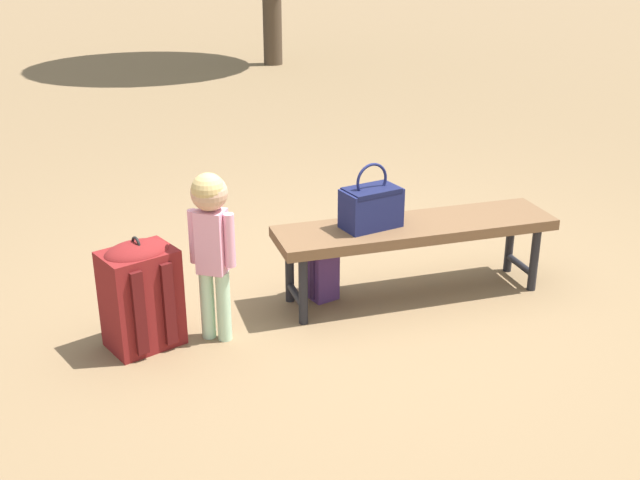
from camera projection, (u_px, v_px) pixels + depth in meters
ground_plane at (355, 302)px, 4.48m from camera, size 40.00×40.00×0.00m
park_bench at (415, 232)px, 4.41m from camera, size 1.64×0.64×0.45m
handbag at (371, 206)px, 4.29m from camera, size 0.36×0.29×0.37m
child_standing at (211, 231)px, 3.87m from camera, size 0.23×0.18×0.90m
backpack_large at (141, 292)px, 3.93m from camera, size 0.44×0.41×0.60m
backpack_small at (320, 270)px, 4.49m from camera, size 0.22×0.24×0.33m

